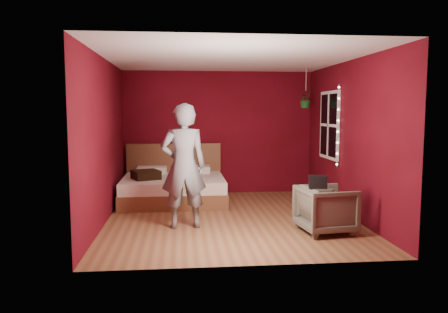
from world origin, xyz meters
TOP-DOWN VIEW (x-y plane):
  - floor at (0.00, 0.00)m, footprint 4.50×4.50m
  - room_walls at (0.00, 0.00)m, footprint 4.04×4.54m
  - window at (1.97, 0.90)m, footprint 0.05×0.97m
  - fairy_lights at (1.94, 0.37)m, footprint 0.04×0.04m
  - bed at (-0.95, 1.46)m, footprint 1.97×1.67m
  - person at (-0.76, -0.51)m, footprint 0.72×0.51m
  - armchair at (1.29, -0.99)m, footprint 0.84×0.82m
  - handbag at (1.11, -1.14)m, footprint 0.27×0.18m
  - throw_pillow at (-1.46, 1.17)m, footprint 0.60×0.60m
  - hanging_plant at (1.69, 1.54)m, footprint 0.37×0.34m

SIDE VIEW (x-z plane):
  - floor at x=0.00m, z-range 0.00..0.00m
  - bed at x=-0.95m, z-range -0.26..0.82m
  - armchair at x=1.29m, z-range 0.00..0.68m
  - throw_pillow at x=-1.46m, z-range 0.49..0.66m
  - handbag at x=1.11m, z-range 0.68..0.86m
  - person at x=-0.76m, z-range 0.00..1.88m
  - fairy_lights at x=1.94m, z-range 0.77..2.22m
  - window at x=1.97m, z-range 0.87..2.14m
  - room_walls at x=0.00m, z-range 0.37..2.99m
  - hanging_plant at x=1.69m, z-range 1.60..2.38m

